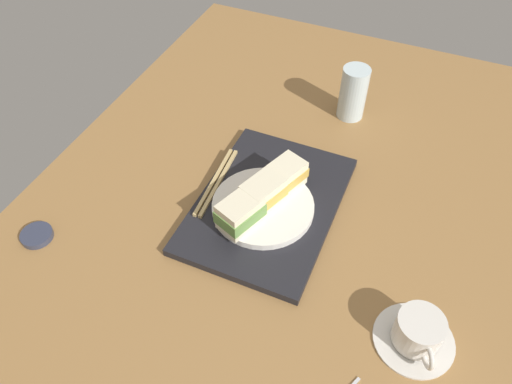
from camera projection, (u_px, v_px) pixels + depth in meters
ground_plane at (279, 208)px, 100.17cm from camera, size 140.00×100.00×3.00cm
serving_tray at (268, 204)px, 97.74cm from camera, size 37.08×26.29×1.69cm
sandwich_plate at (263, 206)px, 95.29cm from camera, size 19.91×19.91×1.45cm
sandwich_near at (285, 176)px, 95.90cm from camera, size 9.76×8.17×5.61cm
sandwich_middle at (263, 194)px, 92.55cm from camera, size 9.69×8.09×5.96cm
sandwich_far at (240, 213)px, 89.35cm from camera, size 9.68×8.30×5.92cm
chopsticks_pair at (216, 182)px, 100.25cm from camera, size 19.62×3.16×0.70cm
coffee_cup at (418, 333)px, 77.18cm from camera, size 13.12×13.12×6.29cm
drinking_glass at (353, 93)px, 113.29cm from camera, size 6.32×6.32×12.78cm
small_sauce_dish at (37, 235)px, 92.84cm from camera, size 6.00×6.00×1.20cm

